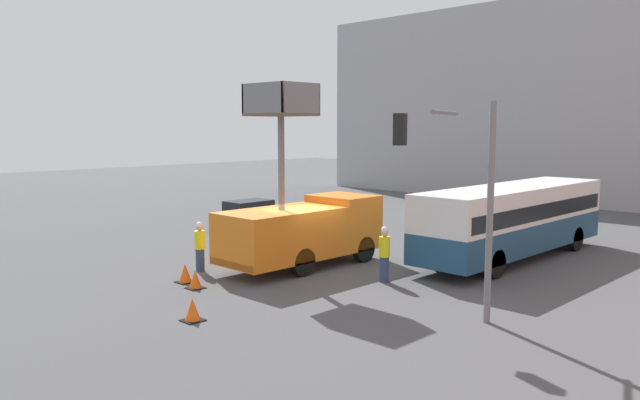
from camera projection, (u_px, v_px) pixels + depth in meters
The scene contains 11 objects.
ground_plane at pixel (306, 270), 23.19m from camera, with size 120.00×120.00×0.00m, color #4C4C4F.
building_backdrop_far at pixel (614, 101), 43.77m from camera, with size 44.00×10.00×14.18m.
utility_truck at pixel (303, 227), 23.64m from camera, with size 2.50×6.70×6.85m.
city_bus at pixel (513, 216), 24.99m from camera, with size 2.56×11.09×2.96m.
traffic_light_pole at pixel (457, 175), 16.96m from camera, with size 2.71×2.46×5.99m.
road_worker_near_truck at pixel (200, 247), 22.92m from camera, with size 0.38×0.38×1.85m.
road_worker_directing at pixel (384, 254), 21.35m from camera, with size 0.38×0.38×1.93m.
traffic_cone_near_truck at pixel (185, 274), 21.36m from camera, with size 0.57×0.57×0.65m.
traffic_cone_mid_road at pixel (195, 280), 20.56m from camera, with size 0.54×0.54×0.61m.
traffic_cone_far_side at pixel (193, 310), 17.12m from camera, with size 0.56×0.56×0.64m.
parked_car_curbside at pixel (251, 214), 32.83m from camera, with size 1.71×4.28×1.47m.
Camera 1 is at (16.31, -15.83, 5.32)m, focal length 35.00 mm.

